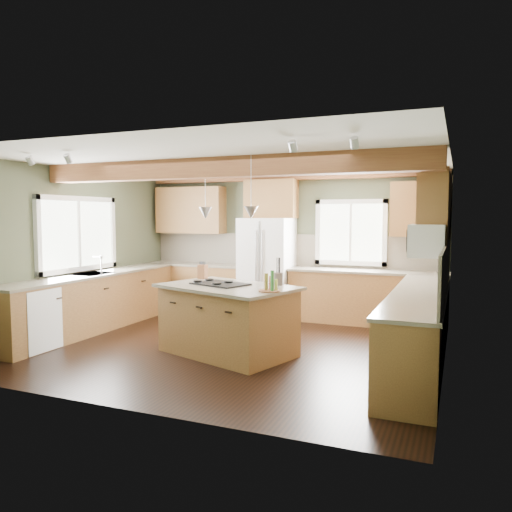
% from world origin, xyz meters
% --- Properties ---
extents(floor, '(5.60, 5.60, 0.00)m').
position_xyz_m(floor, '(0.00, 0.00, 0.00)').
color(floor, black).
rests_on(floor, ground).
extents(ceiling, '(5.60, 5.60, 0.00)m').
position_xyz_m(ceiling, '(0.00, 0.00, 2.60)').
color(ceiling, silver).
rests_on(ceiling, wall_back).
extents(wall_back, '(5.60, 0.00, 5.60)m').
position_xyz_m(wall_back, '(0.00, 2.50, 1.30)').
color(wall_back, '#464C36').
rests_on(wall_back, ground).
extents(wall_left, '(0.00, 5.00, 5.00)m').
position_xyz_m(wall_left, '(-2.80, 0.00, 1.30)').
color(wall_left, '#464C36').
rests_on(wall_left, ground).
extents(wall_right, '(0.00, 5.00, 5.00)m').
position_xyz_m(wall_right, '(2.80, 0.00, 1.30)').
color(wall_right, '#464C36').
rests_on(wall_right, ground).
extents(ceiling_beam, '(5.55, 0.26, 0.26)m').
position_xyz_m(ceiling_beam, '(0.00, -0.38, 2.47)').
color(ceiling_beam, '#5F2E1B').
rests_on(ceiling_beam, ceiling).
extents(soffit_trim, '(5.55, 0.20, 0.10)m').
position_xyz_m(soffit_trim, '(0.00, 2.40, 2.54)').
color(soffit_trim, '#5F2E1B').
rests_on(soffit_trim, ceiling).
extents(backsplash_back, '(5.58, 0.03, 0.58)m').
position_xyz_m(backsplash_back, '(0.00, 2.48, 1.21)').
color(backsplash_back, brown).
rests_on(backsplash_back, wall_back).
extents(backsplash_right, '(0.03, 3.70, 0.58)m').
position_xyz_m(backsplash_right, '(2.78, 0.05, 1.21)').
color(backsplash_right, brown).
rests_on(backsplash_right, wall_right).
extents(base_cab_back_left, '(2.02, 0.60, 0.88)m').
position_xyz_m(base_cab_back_left, '(-1.79, 2.20, 0.44)').
color(base_cab_back_left, brown).
rests_on(base_cab_back_left, floor).
extents(counter_back_left, '(2.06, 0.64, 0.04)m').
position_xyz_m(counter_back_left, '(-1.79, 2.20, 0.90)').
color(counter_back_left, brown).
rests_on(counter_back_left, base_cab_back_left).
extents(base_cab_back_right, '(2.62, 0.60, 0.88)m').
position_xyz_m(base_cab_back_right, '(1.49, 2.20, 0.44)').
color(base_cab_back_right, brown).
rests_on(base_cab_back_right, floor).
extents(counter_back_right, '(2.66, 0.64, 0.04)m').
position_xyz_m(counter_back_right, '(1.49, 2.20, 0.90)').
color(counter_back_right, brown).
rests_on(counter_back_right, base_cab_back_right).
extents(base_cab_left, '(0.60, 3.70, 0.88)m').
position_xyz_m(base_cab_left, '(-2.50, 0.05, 0.44)').
color(base_cab_left, brown).
rests_on(base_cab_left, floor).
extents(counter_left, '(0.64, 3.74, 0.04)m').
position_xyz_m(counter_left, '(-2.50, 0.05, 0.90)').
color(counter_left, brown).
rests_on(counter_left, base_cab_left).
extents(base_cab_right, '(0.60, 3.70, 0.88)m').
position_xyz_m(base_cab_right, '(2.50, 0.05, 0.44)').
color(base_cab_right, brown).
rests_on(base_cab_right, floor).
extents(counter_right, '(0.64, 3.74, 0.04)m').
position_xyz_m(counter_right, '(2.50, 0.05, 0.90)').
color(counter_right, brown).
rests_on(counter_right, base_cab_right).
extents(upper_cab_back_left, '(1.40, 0.35, 0.90)m').
position_xyz_m(upper_cab_back_left, '(-1.99, 2.33, 1.95)').
color(upper_cab_back_left, brown).
rests_on(upper_cab_back_left, wall_back).
extents(upper_cab_over_fridge, '(0.96, 0.35, 0.70)m').
position_xyz_m(upper_cab_over_fridge, '(-0.30, 2.33, 2.15)').
color(upper_cab_over_fridge, brown).
rests_on(upper_cab_over_fridge, wall_back).
extents(upper_cab_right, '(0.35, 2.20, 0.90)m').
position_xyz_m(upper_cab_right, '(2.62, 0.90, 1.95)').
color(upper_cab_right, brown).
rests_on(upper_cab_right, wall_right).
extents(upper_cab_back_corner, '(0.90, 0.35, 0.90)m').
position_xyz_m(upper_cab_back_corner, '(2.30, 2.33, 1.95)').
color(upper_cab_back_corner, brown).
rests_on(upper_cab_back_corner, wall_back).
extents(window_left, '(0.04, 1.60, 1.05)m').
position_xyz_m(window_left, '(-2.78, 0.05, 1.55)').
color(window_left, white).
rests_on(window_left, wall_left).
extents(window_back, '(1.10, 0.04, 1.00)m').
position_xyz_m(window_back, '(1.15, 2.48, 1.55)').
color(window_back, white).
rests_on(window_back, wall_back).
extents(sink, '(0.50, 0.65, 0.03)m').
position_xyz_m(sink, '(-2.50, 0.05, 0.91)').
color(sink, '#262628').
rests_on(sink, counter_left).
extents(faucet, '(0.02, 0.02, 0.28)m').
position_xyz_m(faucet, '(-2.32, 0.05, 1.05)').
color(faucet, '#B2B2B7').
rests_on(faucet, sink).
extents(dishwasher, '(0.60, 0.60, 0.84)m').
position_xyz_m(dishwasher, '(-2.49, -1.25, 0.43)').
color(dishwasher, white).
rests_on(dishwasher, floor).
extents(oven, '(0.60, 0.72, 0.84)m').
position_xyz_m(oven, '(2.49, -1.25, 0.43)').
color(oven, white).
rests_on(oven, floor).
extents(microwave, '(0.40, 0.70, 0.38)m').
position_xyz_m(microwave, '(2.58, -0.05, 1.55)').
color(microwave, white).
rests_on(microwave, wall_right).
extents(pendant_left, '(0.18, 0.18, 0.16)m').
position_xyz_m(pendant_left, '(-0.29, -0.24, 1.88)').
color(pendant_left, '#B2B2B7').
rests_on(pendant_left, ceiling).
extents(pendant_right, '(0.18, 0.18, 0.16)m').
position_xyz_m(pendant_right, '(0.50, -0.51, 1.88)').
color(pendant_right, '#B2B2B7').
rests_on(pendant_right, ceiling).
extents(refrigerator, '(0.90, 0.74, 1.80)m').
position_xyz_m(refrigerator, '(-0.30, 2.12, 0.90)').
color(refrigerator, white).
rests_on(refrigerator, floor).
extents(island, '(1.90, 1.49, 0.88)m').
position_xyz_m(island, '(0.10, -0.38, 0.44)').
color(island, brown).
rests_on(island, floor).
extents(island_top, '(2.04, 1.63, 0.04)m').
position_xyz_m(island_top, '(0.10, -0.38, 0.90)').
color(island_top, brown).
rests_on(island_top, island).
extents(cooktop, '(0.84, 0.68, 0.02)m').
position_xyz_m(cooktop, '(-0.03, -0.33, 0.93)').
color(cooktop, black).
rests_on(cooktop, island_top).
extents(knife_block, '(0.14, 0.11, 0.21)m').
position_xyz_m(knife_block, '(-0.54, 0.13, 1.02)').
color(knife_block, brown).
rests_on(knife_block, island_top).
extents(utensil_crock, '(0.17, 0.17, 0.17)m').
position_xyz_m(utensil_crock, '(0.71, -0.09, 1.00)').
color(utensil_crock, '#3A332E').
rests_on(utensil_crock, island_top).
extents(bottle_tray, '(0.37, 0.37, 0.25)m').
position_xyz_m(bottle_tray, '(0.80, -0.66, 1.04)').
color(bottle_tray, brown).
rests_on(bottle_tray, island_top).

